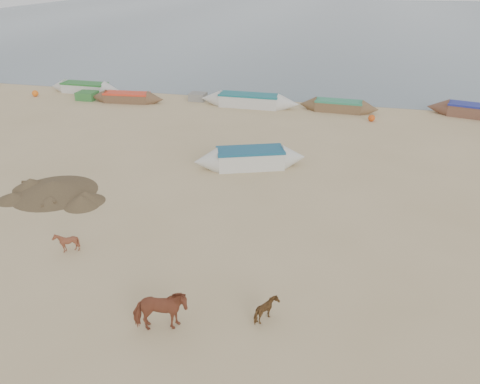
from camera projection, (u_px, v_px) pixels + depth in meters
name	position (u px, v px, depth m)	size (l,w,h in m)	color
ground	(212.00, 269.00, 15.84)	(140.00, 140.00, 0.00)	tan
sea	(339.00, 20.00, 87.43)	(160.00, 160.00, 0.00)	slate
cow_adult	(160.00, 311.00, 12.91)	(0.71, 1.55, 1.31)	brown
calf_front	(66.00, 242.00, 16.62)	(0.62, 0.70, 0.77)	brown
calf_right	(267.00, 311.00, 13.37)	(0.71, 0.61, 0.72)	brown
near_canoe	(250.00, 158.00, 23.55)	(5.67, 1.36, 0.98)	silver
debris_pile	(54.00, 187.00, 21.01)	(3.82, 3.82, 0.55)	brown
waterline_canoes	(287.00, 101.00, 33.72)	(58.80, 4.61, 0.93)	brown
beach_clutter	(345.00, 111.00, 31.92)	(43.12, 3.09, 0.64)	#316E31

